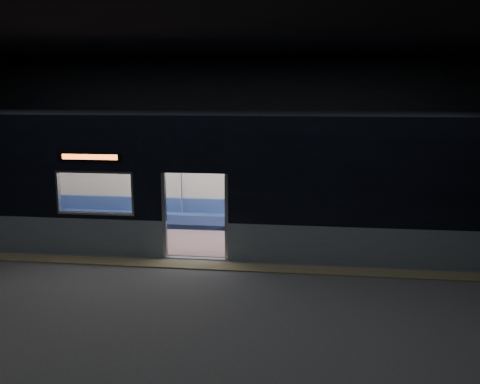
# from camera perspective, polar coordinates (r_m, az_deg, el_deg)

# --- Properties ---
(station_floor) EXTENTS (24.00, 14.00, 0.01)m
(station_floor) POSITION_cam_1_polar(r_m,az_deg,el_deg) (11.16, -6.10, -9.19)
(station_floor) COLOR #47494C
(station_floor) RESTS_ON ground
(station_envelope) EXTENTS (24.00, 14.00, 5.00)m
(station_envelope) POSITION_cam_1_polar(r_m,az_deg,el_deg) (10.46, -6.53, 9.98)
(station_envelope) COLOR black
(station_envelope) RESTS_ON station_floor
(tactile_strip) EXTENTS (22.80, 0.50, 0.03)m
(tactile_strip) POSITION_cam_1_polar(r_m,az_deg,el_deg) (11.66, -5.48, -8.17)
(tactile_strip) COLOR #8C7F59
(tactile_strip) RESTS_ON station_floor
(metro_car) EXTENTS (18.00, 3.04, 3.35)m
(metro_car) POSITION_cam_1_polar(r_m,az_deg,el_deg) (13.11, -3.73, 2.29)
(metro_car) COLOR #8692A0
(metro_car) RESTS_ON station_floor
(passenger) EXTENTS (0.38, 0.63, 1.28)m
(passenger) POSITION_cam_1_polar(r_m,az_deg,el_deg) (14.26, 16.45, -1.86)
(passenger) COLOR black
(passenger) RESTS_ON metro_car
(handbag) EXTENTS (0.30, 0.27, 0.13)m
(handbag) POSITION_cam_1_polar(r_m,az_deg,el_deg) (14.09, 16.47, -2.44)
(handbag) COLOR black
(handbag) RESTS_ON passenger
(transit_map) EXTENTS (1.02, 0.03, 0.66)m
(transit_map) POSITION_cam_1_polar(r_m,az_deg,el_deg) (14.23, 8.16, 1.43)
(transit_map) COLOR white
(transit_map) RESTS_ON metro_car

